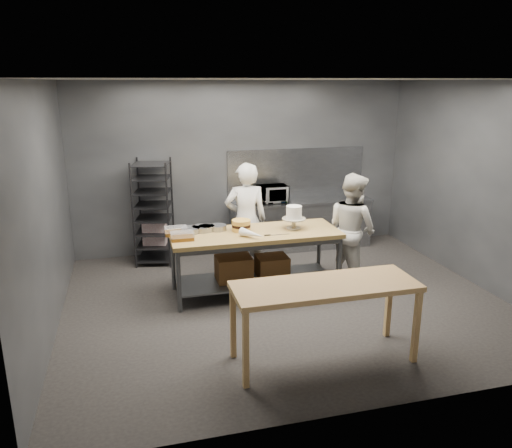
{
  "coord_description": "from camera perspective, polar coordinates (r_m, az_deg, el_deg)",
  "views": [
    {
      "loc": [
        -2.02,
        -6.13,
        2.98
      ],
      "look_at": [
        -0.32,
        0.37,
        1.05
      ],
      "focal_mm": 35.0,
      "sensor_mm": 36.0,
      "label": 1
    }
  ],
  "objects": [
    {
      "name": "work_table",
      "position": [
        7.19,
        -0.33,
        -3.54
      ],
      "size": [
        2.4,
        0.9,
        0.92
      ],
      "color": "olive",
      "rests_on": "ground"
    },
    {
      "name": "cake_pans",
      "position": [
        7.13,
        -6.03,
        -0.54
      ],
      "size": [
        0.66,
        0.31,
        0.07
      ],
      "color": "gray",
      "rests_on": "work_table"
    },
    {
      "name": "piping_bag",
      "position": [
        6.77,
        -0.43,
        -1.16
      ],
      "size": [
        0.33,
        0.37,
        0.12
      ],
      "primitive_type": "cone",
      "rotation": [
        1.57,
        0.0,
        0.65
      ],
      "color": "white",
      "rests_on": "work_table"
    },
    {
      "name": "offset_spatula",
      "position": [
        6.92,
        2.01,
        -1.25
      ],
      "size": [
        0.36,
        0.02,
        0.02
      ],
      "color": "slate",
      "rests_on": "work_table"
    },
    {
      "name": "back_wall",
      "position": [
        8.98,
        -1.44,
        6.54
      ],
      "size": [
        6.0,
        0.04,
        3.0
      ],
      "primitive_type": "cube",
      "color": "#4C4F54",
      "rests_on": "ground"
    },
    {
      "name": "back_counter",
      "position": [
        9.19,
        5.14,
        -0.0
      ],
      "size": [
        2.6,
        0.6,
        0.9
      ],
      "color": "slate",
      "rests_on": "ground"
    },
    {
      "name": "chef_right",
      "position": [
        7.6,
        10.9,
        -0.57
      ],
      "size": [
        0.87,
        0.99,
        1.69
      ],
      "primitive_type": "imported",
      "rotation": [
        0.0,
        0.0,
        1.9
      ],
      "color": "silver",
      "rests_on": "ground"
    },
    {
      "name": "microwave",
      "position": [
        8.87,
        1.82,
        3.46
      ],
      "size": [
        0.54,
        0.37,
        0.3
      ],
      "primitive_type": "imported",
      "color": "black",
      "rests_on": "back_counter"
    },
    {
      "name": "ground",
      "position": [
        7.1,
        3.33,
        -8.8
      ],
      "size": [
        6.0,
        6.0,
        0.0
      ],
      "primitive_type": "plane",
      "color": "black",
      "rests_on": "ground"
    },
    {
      "name": "pastry_clamshells",
      "position": [
        6.89,
        -8.8,
        -1.06
      ],
      "size": [
        0.37,
        0.47,
        0.11
      ],
      "color": "#96601E",
      "rests_on": "work_table"
    },
    {
      "name": "layer_cake",
      "position": [
        7.11,
        -1.7,
        -0.15
      ],
      "size": [
        0.27,
        0.27,
        0.16
      ],
      "color": "#F4C54D",
      "rests_on": "work_table"
    },
    {
      "name": "frosted_cake_stand",
      "position": [
        7.19,
        4.36,
        1.07
      ],
      "size": [
        0.34,
        0.34,
        0.34
      ],
      "color": "#A9A087",
      "rests_on": "work_table"
    },
    {
      "name": "speed_rack",
      "position": [
        8.5,
        -11.63,
        1.23
      ],
      "size": [
        0.72,
        0.76,
        1.75
      ],
      "color": "black",
      "rests_on": "ground"
    },
    {
      "name": "chef_behind",
      "position": [
        7.73,
        -1.16,
        0.43
      ],
      "size": [
        0.69,
        0.48,
        1.8
      ],
      "primitive_type": "imported",
      "rotation": [
        0.0,
        0.0,
        3.06
      ],
      "color": "white",
      "rests_on": "ground"
    },
    {
      "name": "splashback_panel",
      "position": [
        9.26,
        4.66,
        5.84
      ],
      "size": [
        2.6,
        0.02,
        0.9
      ],
      "primitive_type": "cube",
      "color": "slate",
      "rests_on": "back_counter"
    },
    {
      "name": "near_counter",
      "position": [
        5.43,
        7.91,
        -7.64
      ],
      "size": [
        2.0,
        0.7,
        0.9
      ],
      "color": "#9F6E42",
      "rests_on": "ground"
    }
  ]
}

